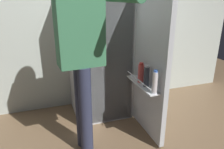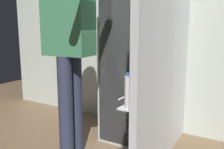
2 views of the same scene
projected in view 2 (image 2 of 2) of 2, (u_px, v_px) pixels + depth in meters
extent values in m
cube|color=beige|center=(159.00, 11.00, 2.68)|extent=(4.40, 0.10, 2.57)
cube|color=silver|center=(144.00, 54.00, 2.46)|extent=(0.68, 0.62, 1.71)
cube|color=white|center=(130.00, 57.00, 2.20)|extent=(0.64, 0.01, 1.67)
cube|color=white|center=(132.00, 47.00, 2.23)|extent=(0.60, 0.09, 0.01)
cube|color=silver|center=(155.00, 67.00, 1.74)|extent=(0.05, 0.66, 1.63)
cube|color=white|center=(143.00, 100.00, 1.83)|extent=(0.11, 0.56, 0.01)
cylinder|color=silver|center=(137.00, 91.00, 1.84)|extent=(0.01, 0.54, 0.01)
cylinder|color=#DB4C47|center=(148.00, 85.00, 1.85)|extent=(0.06, 0.06, 0.19)
cylinder|color=#B22D28|center=(148.00, 71.00, 1.83)|extent=(0.04, 0.04, 0.02)
cylinder|color=white|center=(129.00, 92.00, 1.60)|extent=(0.05, 0.05, 0.21)
cylinder|color=#335BB2|center=(129.00, 75.00, 1.58)|extent=(0.04, 0.04, 0.02)
cylinder|color=#333842|center=(141.00, 88.00, 1.75)|extent=(0.05, 0.05, 0.20)
cylinder|color=silver|center=(141.00, 71.00, 1.73)|extent=(0.04, 0.04, 0.02)
cylinder|color=#2D334C|center=(76.00, 105.00, 2.20)|extent=(0.12, 0.12, 0.89)
cylinder|color=#2D334C|center=(66.00, 110.00, 2.07)|extent=(0.12, 0.12, 0.89)
cube|color=#3D7F56|center=(68.00, 16.00, 2.00)|extent=(0.41, 0.25, 0.63)
cylinder|color=#3D7F56|center=(82.00, 19.00, 2.17)|extent=(0.08, 0.08, 0.59)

